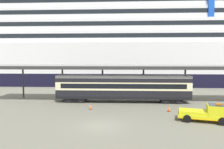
{
  "coord_description": "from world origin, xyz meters",
  "views": [
    {
      "loc": [
        2.14,
        -21.1,
        6.63
      ],
      "look_at": [
        0.64,
        8.51,
        4.5
      ],
      "focal_mm": 34.96,
      "sensor_mm": 36.0,
      "label": 1
    }
  ],
  "objects_px": {
    "traffic_cone_mid": "(169,109)",
    "dockside_crane": "(212,10)",
    "cruise_ship": "(121,39)",
    "traffic_cone_near": "(90,107)",
    "train_carriage": "(123,87)",
    "service_truck": "(209,113)"
  },
  "relations": [
    {
      "from": "train_carriage",
      "to": "traffic_cone_mid",
      "type": "height_order",
      "value": "train_carriage"
    },
    {
      "from": "cruise_ship",
      "to": "service_truck",
      "type": "bearing_deg",
      "value": -76.46
    },
    {
      "from": "cruise_ship",
      "to": "traffic_cone_mid",
      "type": "distance_m",
      "value": 38.74
    },
    {
      "from": "cruise_ship",
      "to": "traffic_cone_mid",
      "type": "height_order",
      "value": "cruise_ship"
    },
    {
      "from": "traffic_cone_mid",
      "to": "cruise_ship",
      "type": "bearing_deg",
      "value": 100.16
    },
    {
      "from": "dockside_crane",
      "to": "traffic_cone_mid",
      "type": "bearing_deg",
      "value": -120.47
    },
    {
      "from": "train_carriage",
      "to": "dockside_crane",
      "type": "bearing_deg",
      "value": 43.03
    },
    {
      "from": "cruise_ship",
      "to": "dockside_crane",
      "type": "bearing_deg",
      "value": -27.57
    },
    {
      "from": "traffic_cone_near",
      "to": "traffic_cone_mid",
      "type": "xyz_separation_m",
      "value": [
        10.08,
        -0.67,
        0.01
      ]
    },
    {
      "from": "cruise_ship",
      "to": "traffic_cone_near",
      "type": "relative_size",
      "value": 198.76
    },
    {
      "from": "service_truck",
      "to": "traffic_cone_mid",
      "type": "bearing_deg",
      "value": 127.29
    },
    {
      "from": "train_carriage",
      "to": "traffic_cone_near",
      "type": "relative_size",
      "value": 27.09
    },
    {
      "from": "train_carriage",
      "to": "traffic_cone_mid",
      "type": "xyz_separation_m",
      "value": [
        5.82,
        -5.88,
        -1.92
      ]
    },
    {
      "from": "traffic_cone_mid",
      "to": "dockside_crane",
      "type": "xyz_separation_m",
      "value": [
        14.78,
        25.12,
        17.53
      ]
    },
    {
      "from": "cruise_ship",
      "to": "train_carriage",
      "type": "relative_size",
      "value": 7.34
    },
    {
      "from": "train_carriage",
      "to": "dockside_crane",
      "type": "xyz_separation_m",
      "value": [
        20.61,
        19.24,
        15.61
      ]
    },
    {
      "from": "dockside_crane",
      "to": "service_truck",
      "type": "bearing_deg",
      "value": -111.38
    },
    {
      "from": "cruise_ship",
      "to": "traffic_cone_near",
      "type": "height_order",
      "value": "cruise_ship"
    },
    {
      "from": "cruise_ship",
      "to": "traffic_cone_near",
      "type": "bearing_deg",
      "value": -95.76
    },
    {
      "from": "train_carriage",
      "to": "service_truck",
      "type": "distance_m",
      "value": 13.71
    },
    {
      "from": "service_truck",
      "to": "train_carriage",
      "type": "bearing_deg",
      "value": 131.79
    },
    {
      "from": "traffic_cone_near",
      "to": "traffic_cone_mid",
      "type": "distance_m",
      "value": 10.1
    }
  ]
}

